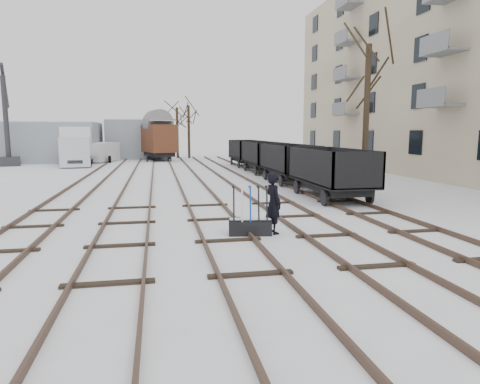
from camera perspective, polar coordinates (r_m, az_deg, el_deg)
The scene contains 17 objects.
ground at distance 12.35m, azimuth -1.59°, elevation -6.59°, with size 120.00×120.00×0.00m, color white.
tracks at distance 25.72m, azimuth -6.59°, elevation 1.22°, with size 13.90×52.00×0.16m.
shed_left at distance 49.06m, azimuth -24.18°, elevation 6.13°, with size 10.00×8.00×4.10m.
shed_right at distance 51.84m, azimuth -13.38°, elevation 6.91°, with size 7.00×6.00×4.50m.
ground_frame at distance 13.02m, azimuth 1.37°, elevation -4.54°, with size 1.35×0.62×1.49m.
worker at distance 13.16m, azimuth 4.47°, elevation -1.51°, with size 0.69×0.45×1.88m, color black.
freight_wagon_a at distance 20.41m, azimuth 11.99°, elevation 1.61°, with size 2.28×5.69×2.33m.
freight_wagon_b at distance 26.39m, azimuth 6.57°, elevation 3.17°, with size 2.28×5.69×2.33m.
freight_wagon_c at distance 32.53m, azimuth 3.16°, elevation 4.13°, with size 2.28×5.69×2.33m.
freight_wagon_d at distance 38.75m, azimuth 0.84°, elevation 4.78°, with size 2.28×5.69×2.33m.
box_van_wagon at distance 47.03m, azimuth -10.84°, elevation 7.14°, with size 4.33×6.12×4.23m.
lorry at distance 42.43m, azimuth -20.93°, elevation 5.79°, with size 3.15×7.96×3.52m.
panel_van at distance 46.24m, azimuth -17.97°, elevation 5.11°, with size 3.36×4.89×1.98m.
crane at distance 44.50m, azimuth -28.51°, elevation 6.17°, with size 2.20×5.43×9.09m.
tree_near at distance 22.72m, azimuth 16.46°, elevation 9.19°, with size 0.30×0.30×7.39m, color black.
tree_far_left at distance 51.55m, azimuth -8.35°, elevation 7.82°, with size 0.30×0.30×5.91m, color black.
tree_far_right at distance 50.82m, azimuth -6.83°, elevation 7.97°, with size 0.30×0.30×6.13m, color black.
Camera 1 is at (-1.95, -11.79, 3.13)m, focal length 32.00 mm.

